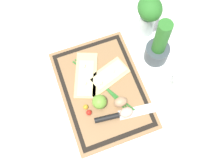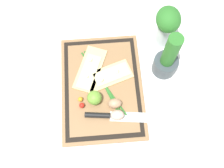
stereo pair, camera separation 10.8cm
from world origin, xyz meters
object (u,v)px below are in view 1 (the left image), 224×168
cherry_tomato_red (89,113)px  cherry_tomato_yellow (86,107)px  knife (118,115)px  herb_pot (158,47)px  herb_glass (149,14)px  pizza_slice_far (107,77)px  lime (99,102)px  egg_pink (126,112)px  egg_brown (120,102)px  pizza_slice_near (86,76)px  sauce_jar (182,83)px

cherry_tomato_red → cherry_tomato_yellow: cherry_tomato_red is taller
knife → cherry_tomato_yellow: size_ratio=14.08×
herb_pot → herb_glass: 0.15m
herb_glass → knife: bearing=-37.9°
knife → pizza_slice_far: bearing=174.8°
lime → herb_glass: bearing=130.2°
egg_pink → herb_glass: (-0.35, 0.23, 0.09)m
egg_brown → cherry_tomato_red: (-0.01, -0.13, -0.01)m
pizza_slice_near → cherry_tomato_red: bearing=-13.9°
pizza_slice_near → egg_pink: egg_pink is taller
knife → lime: (-0.07, -0.05, 0.02)m
cherry_tomato_red → herb_glass: bearing=128.1°
pizza_slice_near → egg_brown: (0.16, 0.09, 0.02)m
pizza_slice_near → cherry_tomato_yellow: 0.14m
sauce_jar → lime: bearing=-96.6°
cherry_tomato_yellow → sauce_jar: size_ratio=0.20×
pizza_slice_far → herb_glass: size_ratio=1.02×
pizza_slice_near → herb_glass: herb_glass is taller
sauce_jar → herb_glass: (-0.31, -0.03, 0.08)m
cherry_tomato_yellow → herb_pot: size_ratio=0.08×
sauce_jar → knife: bearing=-83.6°
herb_glass → egg_brown: bearing=-38.9°
pizza_slice_far → pizza_slice_near: bearing=-112.9°
cherry_tomato_yellow → sauce_jar: (0.04, 0.40, 0.01)m
egg_brown → herb_pot: 0.28m
egg_pink → cherry_tomato_yellow: (-0.08, -0.14, -0.01)m
egg_brown → egg_pink: (0.05, 0.01, 0.00)m
egg_brown → egg_pink: 0.05m
egg_brown → lime: bearing=-108.6°
pizza_slice_near → sauce_jar: bearing=63.8°
cherry_tomato_yellow → herb_glass: bearing=125.1°
cherry_tomato_red → sauce_jar: 0.40m
knife → egg_pink: 0.04m
lime → herb_glass: size_ratio=0.28×
cherry_tomato_yellow → herb_pot: (-0.12, 0.36, 0.06)m
lime → pizza_slice_near: bearing=-174.2°
knife → sauce_jar: bearing=96.4°
herb_glass → sauce_jar: bearing=4.8°
knife → lime: lime is taller
cherry_tomato_red → pizza_slice_near: bearing=166.1°
egg_brown → cherry_tomato_red: size_ratio=2.41×
egg_pink → cherry_tomato_red: bearing=-111.1°
pizza_slice_far → cherry_tomato_red: pizza_slice_far is taller
pizza_slice_near → cherry_tomato_yellow: size_ratio=11.09×
knife → egg_pink: size_ratio=5.26×
pizza_slice_far → cherry_tomato_red: size_ratio=9.36×
herb_pot → lime: bearing=-67.6°
cherry_tomato_red → sauce_jar: bearing=87.4°
knife → cherry_tomato_red: same height
lime → herb_pot: herb_pot is taller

